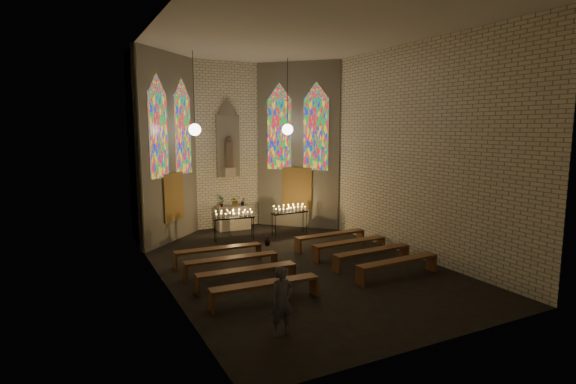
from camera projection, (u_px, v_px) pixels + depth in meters
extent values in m
plane|color=black|center=(293.00, 264.00, 14.21)|extent=(12.00, 12.00, 0.00)
cube|color=#F1E9CA|center=(227.00, 146.00, 19.01)|extent=(8.00, 0.02, 7.00)
cube|color=#F1E9CA|center=(440.00, 169.00, 8.42)|extent=(8.00, 0.02, 7.00)
cube|color=#F1E9CA|center=(159.00, 157.00, 11.92)|extent=(0.02, 12.00, 7.00)
cube|color=#F1E9CA|center=(395.00, 150.00, 15.51)|extent=(0.02, 12.00, 7.00)
cube|color=silver|center=(293.00, 34.00, 13.22)|extent=(8.00, 12.00, 0.01)
cube|color=#F1E9CA|center=(168.00, 149.00, 16.67)|extent=(2.72, 2.72, 7.00)
cube|color=#F1E9CA|center=(298.00, 146.00, 19.14)|extent=(2.72, 2.72, 7.00)
cube|color=#4C3F8C|center=(159.00, 135.00, 15.79)|extent=(0.78, 0.78, 3.00)
cube|color=#4C3F8C|center=(183.00, 135.00, 17.31)|extent=(0.78, 0.78, 3.00)
cube|color=#4C3F8C|center=(279.00, 134.00, 19.17)|extent=(0.78, 0.78, 3.00)
cube|color=#4C3F8C|center=(316.00, 134.00, 18.67)|extent=(0.78, 0.78, 3.00)
cube|color=brown|center=(174.00, 197.00, 16.88)|extent=(0.95, 0.95, 1.80)
cube|color=brown|center=(297.00, 188.00, 19.24)|extent=(0.95, 0.95, 1.80)
cube|color=gray|center=(228.00, 146.00, 18.94)|extent=(1.00, 0.12, 2.60)
cone|color=gray|center=(227.00, 106.00, 18.70)|extent=(1.00, 1.00, 0.80)
cube|color=#BAAF98|center=(230.00, 172.00, 18.97)|extent=(0.45, 0.30, 0.40)
cylinder|color=brown|center=(229.00, 155.00, 18.87)|extent=(0.36, 0.36, 1.10)
sphere|color=brown|center=(229.00, 139.00, 18.77)|extent=(0.26, 0.26, 0.26)
sphere|color=white|center=(195.00, 130.00, 16.38)|extent=(0.44, 0.44, 0.44)
cylinder|color=black|center=(194.00, 91.00, 16.18)|extent=(0.02, 0.02, 2.80)
sphere|color=white|center=(288.00, 129.00, 18.09)|extent=(0.44, 0.44, 0.44)
cylinder|color=black|center=(288.00, 94.00, 17.89)|extent=(0.02, 0.02, 2.80)
cube|color=#BAAF98|center=(233.00, 218.00, 18.95)|extent=(1.40, 0.60, 1.00)
imported|color=#4C723F|center=(221.00, 202.00, 18.67)|extent=(0.25, 0.19, 0.44)
imported|color=#4C723F|center=(235.00, 201.00, 18.84)|extent=(0.42, 0.37, 0.44)
imported|color=#4C723F|center=(243.00, 201.00, 19.00)|extent=(0.20, 0.17, 0.36)
imported|color=#4C723F|center=(267.00, 240.00, 16.42)|extent=(0.27, 0.27, 0.41)
cube|color=black|center=(234.00, 218.00, 16.98)|extent=(1.58, 0.57, 0.05)
cylinder|color=black|center=(216.00, 232.00, 16.67)|extent=(0.03, 0.03, 0.87)
cylinder|color=black|center=(254.00, 229.00, 17.15)|extent=(0.03, 0.03, 0.87)
cylinder|color=black|center=(215.00, 230.00, 16.94)|extent=(0.03, 0.03, 0.87)
cylinder|color=black|center=(252.00, 227.00, 17.42)|extent=(0.03, 0.03, 0.87)
cube|color=black|center=(290.00, 213.00, 18.05)|extent=(1.55, 0.43, 0.05)
cylinder|color=black|center=(276.00, 226.00, 17.63)|extent=(0.03, 0.03, 0.87)
cylinder|color=black|center=(307.00, 222.00, 18.34)|extent=(0.03, 0.03, 0.87)
cylinder|color=black|center=(272.00, 225.00, 17.88)|extent=(0.03, 0.03, 0.87)
cylinder|color=black|center=(303.00, 221.00, 18.59)|extent=(0.03, 0.03, 0.87)
cube|color=brown|center=(218.00, 248.00, 14.15)|extent=(2.78, 0.50, 0.07)
cube|color=brown|center=(176.00, 261.00, 13.63)|extent=(0.08, 0.39, 0.50)
cube|color=brown|center=(259.00, 251.00, 14.74)|extent=(0.08, 0.39, 0.50)
cube|color=brown|center=(330.00, 234.00, 16.02)|extent=(2.78, 0.50, 0.07)
cube|color=brown|center=(298.00, 246.00, 15.40)|extent=(0.08, 0.39, 0.50)
cube|color=brown|center=(360.00, 237.00, 16.71)|extent=(0.08, 0.39, 0.50)
cube|color=brown|center=(231.00, 258.00, 13.09)|extent=(2.78, 0.50, 0.07)
cube|color=brown|center=(185.00, 273.00, 12.57)|extent=(0.08, 0.39, 0.50)
cube|color=brown|center=(274.00, 261.00, 13.68)|extent=(0.08, 0.39, 0.50)
cube|color=brown|center=(350.00, 242.00, 14.96)|extent=(2.78, 0.50, 0.07)
cube|color=brown|center=(316.00, 255.00, 14.34)|extent=(0.08, 0.39, 0.50)
cube|color=brown|center=(381.00, 244.00, 15.65)|extent=(0.08, 0.39, 0.50)
cube|color=brown|center=(247.00, 270.00, 12.03)|extent=(2.78, 0.50, 0.07)
cube|color=brown|center=(197.00, 286.00, 11.51)|extent=(0.08, 0.39, 0.50)
cube|color=brown|center=(292.00, 272.00, 12.62)|extent=(0.08, 0.39, 0.50)
cube|color=brown|center=(372.00, 251.00, 13.90)|extent=(2.78, 0.50, 0.07)
cube|color=brown|center=(336.00, 265.00, 13.28)|extent=(0.08, 0.39, 0.50)
cube|color=brown|center=(404.00, 252.00, 14.59)|extent=(0.08, 0.39, 0.50)
cube|color=brown|center=(265.00, 283.00, 10.97)|extent=(2.78, 0.50, 0.07)
cube|color=brown|center=(211.00, 302.00, 10.46)|extent=(0.08, 0.39, 0.50)
cube|color=brown|center=(314.00, 285.00, 11.56)|extent=(0.08, 0.39, 0.50)
cube|color=brown|center=(398.00, 261.00, 12.84)|extent=(2.78, 0.50, 0.07)
cube|color=brown|center=(360.00, 277.00, 12.22)|extent=(0.08, 0.39, 0.50)
cube|color=brown|center=(431.00, 262.00, 13.53)|extent=(0.08, 0.39, 0.50)
imported|color=#474851|center=(282.00, 301.00, 9.27)|extent=(0.56, 0.40, 1.45)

